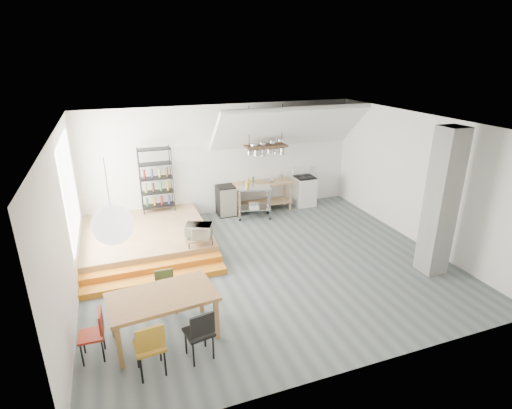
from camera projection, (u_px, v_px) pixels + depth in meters
name	position (u px, v px, depth m)	size (l,w,h in m)	color
floor	(267.00, 264.00, 9.16)	(8.00, 8.00, 0.00)	#4D5759
wall_back	(224.00, 160.00, 11.66)	(8.00, 0.04, 3.20)	silver
wall_left	(66.00, 224.00, 7.30)	(0.04, 7.00, 3.20)	silver
wall_right	(418.00, 179.00, 9.88)	(0.04, 7.00, 3.20)	silver
ceiling	(269.00, 124.00, 8.02)	(8.00, 7.00, 0.02)	white
slope_ceiling	(289.00, 127.00, 11.38)	(4.40, 1.80, 0.15)	white
window_pane	(70.00, 189.00, 8.55)	(0.02, 2.50, 2.20)	white
platform	(146.00, 237.00, 10.04)	(3.00, 3.00, 0.40)	#966D4B
step_lower	(156.00, 280.00, 8.37)	(3.00, 0.35, 0.13)	orange
step_upper	(154.00, 269.00, 8.66)	(3.00, 0.35, 0.27)	orange
concrete_column	(441.00, 203.00, 8.34)	(0.50, 0.50, 3.20)	gray
kitchen_counter	(263.00, 191.00, 12.06)	(1.80, 0.60, 0.91)	#966D4B
stove	(304.00, 190.00, 12.56)	(0.60, 0.60, 1.18)	white
pot_rack	(267.00, 149.00, 11.39)	(1.20, 0.50, 1.43)	#3E2418
wire_shelving	(156.00, 179.00, 10.85)	(0.88, 0.38, 1.80)	black
microwave_shelf	(199.00, 238.00, 9.17)	(0.60, 0.40, 0.16)	#966D4B
paper_lantern	(113.00, 225.00, 5.78)	(0.60, 0.60, 0.60)	white
dining_table	(162.00, 300.00, 6.55)	(1.82, 1.14, 0.82)	#976437
chair_mustard	(150.00, 345.00, 5.80)	(0.46, 0.46, 0.94)	#A1721B
chair_black	(200.00, 331.00, 6.12)	(0.48, 0.48, 0.90)	black
chair_olive	(166.00, 287.00, 7.38)	(0.37, 0.37, 0.79)	#586932
chair_red	(95.00, 331.00, 6.19)	(0.39, 0.39, 0.83)	#9E2616
rolling_cart	(254.00, 198.00, 11.52)	(1.04, 0.74, 0.94)	silver
mini_fridge	(226.00, 200.00, 11.79)	(0.53, 0.53, 0.90)	black
microwave	(199.00, 231.00, 9.11)	(0.59, 0.40, 0.32)	beige
bowl	(270.00, 181.00, 11.96)	(0.24, 0.24, 0.06)	silver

